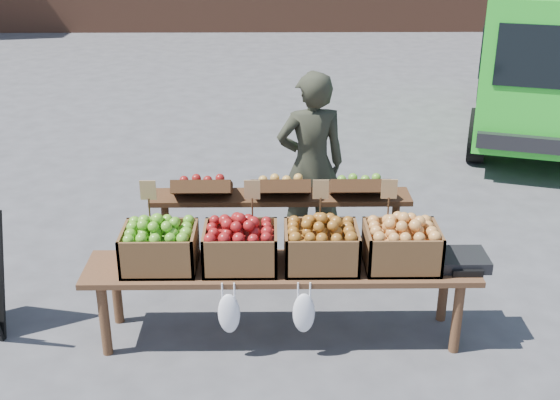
{
  "coord_description": "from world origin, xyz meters",
  "views": [
    {
      "loc": [
        -0.97,
        -3.84,
        2.89
      ],
      "look_at": [
        -0.91,
        0.93,
        0.85
      ],
      "focal_mm": 45.0,
      "sensor_mm": 36.0,
      "label": 1
    }
  ],
  "objects_px": {
    "delivery_van": "(558,61)",
    "crate_golden_apples": "(160,248)",
    "vendor": "(311,165)",
    "display_bench": "(281,301)",
    "crate_green_apples": "(402,247)",
    "weighing_scale": "(462,260)",
    "crate_russet_pears": "(241,248)",
    "back_table": "(281,228)",
    "crate_red_apples": "(321,248)"
  },
  "relations": [
    {
      "from": "delivery_van",
      "to": "crate_golden_apples",
      "type": "distance_m",
      "value": 6.49
    },
    {
      "from": "vendor",
      "to": "display_bench",
      "type": "relative_size",
      "value": 0.6
    },
    {
      "from": "display_bench",
      "to": "crate_green_apples",
      "type": "bearing_deg",
      "value": 0.0
    },
    {
      "from": "delivery_van",
      "to": "crate_green_apples",
      "type": "bearing_deg",
      "value": -103.2
    },
    {
      "from": "vendor",
      "to": "display_bench",
      "type": "bearing_deg",
      "value": 68.01
    },
    {
      "from": "display_bench",
      "to": "weighing_scale",
      "type": "height_order",
      "value": "weighing_scale"
    },
    {
      "from": "display_bench",
      "to": "crate_russet_pears",
      "type": "relative_size",
      "value": 5.4
    },
    {
      "from": "back_table",
      "to": "crate_russet_pears",
      "type": "distance_m",
      "value": 0.8
    },
    {
      "from": "delivery_van",
      "to": "crate_russet_pears",
      "type": "bearing_deg",
      "value": -112.09
    },
    {
      "from": "vendor",
      "to": "back_table",
      "type": "xyz_separation_m",
      "value": [
        -0.27,
        -0.61,
        -0.29
      ]
    },
    {
      "from": "crate_green_apples",
      "to": "display_bench",
      "type": "bearing_deg",
      "value": 180.0
    },
    {
      "from": "vendor",
      "to": "display_bench",
      "type": "height_order",
      "value": "vendor"
    },
    {
      "from": "delivery_van",
      "to": "crate_russet_pears",
      "type": "distance_m",
      "value": 6.12
    },
    {
      "from": "crate_golden_apples",
      "to": "crate_green_apples",
      "type": "distance_m",
      "value": 1.65
    },
    {
      "from": "crate_green_apples",
      "to": "weighing_scale",
      "type": "distance_m",
      "value": 0.44
    },
    {
      "from": "vendor",
      "to": "crate_russet_pears",
      "type": "height_order",
      "value": "vendor"
    },
    {
      "from": "delivery_van",
      "to": "crate_russet_pears",
      "type": "height_order",
      "value": "delivery_van"
    },
    {
      "from": "display_bench",
      "to": "crate_russet_pears",
      "type": "bearing_deg",
      "value": 180.0
    },
    {
      "from": "vendor",
      "to": "back_table",
      "type": "height_order",
      "value": "vendor"
    },
    {
      "from": "crate_russet_pears",
      "to": "crate_red_apples",
      "type": "xyz_separation_m",
      "value": [
        0.55,
        0.0,
        0.0
      ]
    },
    {
      "from": "crate_green_apples",
      "to": "crate_red_apples",
      "type": "bearing_deg",
      "value": 180.0
    },
    {
      "from": "back_table",
      "to": "crate_golden_apples",
      "type": "relative_size",
      "value": 4.2
    },
    {
      "from": "crate_red_apples",
      "to": "vendor",
      "type": "bearing_deg",
      "value": 90.03
    },
    {
      "from": "back_table",
      "to": "crate_green_apples",
      "type": "bearing_deg",
      "value": -41.38
    },
    {
      "from": "crate_golden_apples",
      "to": "crate_red_apples",
      "type": "bearing_deg",
      "value": 0.0
    },
    {
      "from": "display_bench",
      "to": "crate_red_apples",
      "type": "xyz_separation_m",
      "value": [
        0.28,
        0.0,
        0.42
      ]
    },
    {
      "from": "crate_golden_apples",
      "to": "weighing_scale",
      "type": "bearing_deg",
      "value": 0.0
    },
    {
      "from": "delivery_van",
      "to": "weighing_scale",
      "type": "distance_m",
      "value": 5.28
    },
    {
      "from": "delivery_van",
      "to": "crate_red_apples",
      "type": "distance_m",
      "value": 5.78
    },
    {
      "from": "vendor",
      "to": "crate_russet_pears",
      "type": "xyz_separation_m",
      "value": [
        -0.55,
        -1.33,
        -0.1
      ]
    },
    {
      "from": "weighing_scale",
      "to": "delivery_van",
      "type": "bearing_deg",
      "value": 63.13
    },
    {
      "from": "vendor",
      "to": "crate_red_apples",
      "type": "xyz_separation_m",
      "value": [
        0.0,
        -1.33,
        -0.1
      ]
    },
    {
      "from": "delivery_van",
      "to": "crate_green_apples",
      "type": "height_order",
      "value": "delivery_van"
    },
    {
      "from": "delivery_van",
      "to": "crate_green_apples",
      "type": "relative_size",
      "value": 8.81
    },
    {
      "from": "delivery_van",
      "to": "crate_red_apples",
      "type": "xyz_separation_m",
      "value": [
        -3.36,
        -4.7,
        -0.28
      ]
    },
    {
      "from": "vendor",
      "to": "display_bench",
      "type": "xyz_separation_m",
      "value": [
        -0.27,
        -1.33,
        -0.53
      ]
    },
    {
      "from": "crate_golden_apples",
      "to": "crate_red_apples",
      "type": "distance_m",
      "value": 1.1
    },
    {
      "from": "vendor",
      "to": "crate_green_apples",
      "type": "bearing_deg",
      "value": 102.16
    },
    {
      "from": "crate_red_apples",
      "to": "crate_golden_apples",
      "type": "bearing_deg",
      "value": 180.0
    },
    {
      "from": "display_bench",
      "to": "crate_green_apples",
      "type": "height_order",
      "value": "crate_green_apples"
    },
    {
      "from": "vendor",
      "to": "crate_golden_apples",
      "type": "distance_m",
      "value": 1.73
    },
    {
      "from": "crate_red_apples",
      "to": "weighing_scale",
      "type": "bearing_deg",
      "value": 0.0
    },
    {
      "from": "back_table",
      "to": "crate_russet_pears",
      "type": "xyz_separation_m",
      "value": [
        -0.28,
        -0.72,
        0.19
      ]
    },
    {
      "from": "back_table",
      "to": "delivery_van",
      "type": "bearing_deg",
      "value": 47.69
    },
    {
      "from": "vendor",
      "to": "crate_green_apples",
      "type": "relative_size",
      "value": 3.26
    },
    {
      "from": "back_table",
      "to": "crate_golden_apples",
      "type": "height_order",
      "value": "back_table"
    },
    {
      "from": "crate_red_apples",
      "to": "crate_russet_pears",
      "type": "bearing_deg",
      "value": 180.0
    },
    {
      "from": "crate_golden_apples",
      "to": "crate_red_apples",
      "type": "xyz_separation_m",
      "value": [
        1.1,
        0.0,
        0.0
      ]
    },
    {
      "from": "crate_golden_apples",
      "to": "weighing_scale",
      "type": "relative_size",
      "value": 1.47
    },
    {
      "from": "back_table",
      "to": "crate_russet_pears",
      "type": "bearing_deg",
      "value": -111.44
    }
  ]
}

